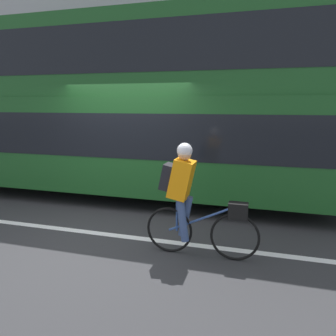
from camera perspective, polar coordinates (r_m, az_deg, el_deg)
ground_plane at (r=5.59m, az=-12.03°, el=-11.53°), size 80.00×80.00×0.00m
road_center_line at (r=5.67m, az=-11.55°, el=-11.13°), size 50.00×0.14×0.01m
sidewalk_curb at (r=10.09m, az=1.54°, el=-0.65°), size 60.00×1.72×0.13m
building_facade at (r=11.06m, az=3.12°, el=22.27°), size 60.00×0.30×8.53m
bus at (r=7.69m, az=-8.26°, el=11.16°), size 9.69×2.59×3.86m
cyclist_on_bike at (r=4.58m, az=3.80°, el=-4.91°), size 1.61×0.32×1.61m
street_sign_post at (r=11.67m, az=-19.51°, el=7.10°), size 0.36×0.09×2.31m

